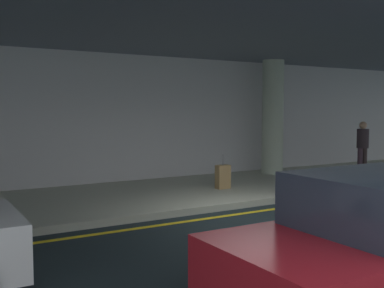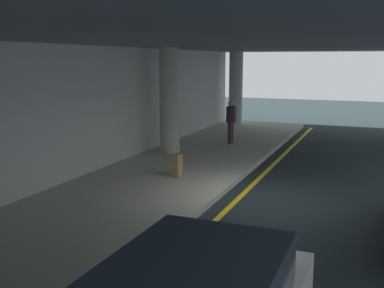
{
  "view_description": "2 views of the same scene",
  "coord_description": "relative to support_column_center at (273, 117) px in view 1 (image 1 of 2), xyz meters",
  "views": [
    {
      "loc": [
        -5.84,
        -7.21,
        2.2
      ],
      "look_at": [
        -0.24,
        2.27,
        1.39
      ],
      "focal_mm": 43.19,
      "sensor_mm": 36.0,
      "label": 1
    },
    {
      "loc": [
        -10.65,
        -2.5,
        3.4
      ],
      "look_at": [
        0.02,
        1.84,
        1.29
      ],
      "focal_mm": 43.17,
      "sensor_mm": 36.0,
      "label": 2
    }
  ],
  "objects": [
    {
      "name": "ground_plane",
      "position": [
        -4.0,
        -4.31,
        -1.97
      ],
      "size": [
        60.0,
        60.0,
        0.0
      ],
      "primitive_type": "plane",
      "color": "#1B2629"
    },
    {
      "name": "suitcase_upright_primary",
      "position": [
        -3.06,
        -1.63,
        -1.51
      ],
      "size": [
        0.36,
        0.22,
        0.9
      ],
      "rotation": [
        0.0,
        0.0,
        -0.33
      ],
      "color": "#977748",
      "rests_on": "sidewalk"
    },
    {
      "name": "support_column_center",
      "position": [
        0.0,
        0.0,
        0.0
      ],
      "size": [
        0.69,
        0.69,
        3.65
      ],
      "primitive_type": "cylinder",
      "color": "#A6B29C",
      "rests_on": "sidewalk"
    },
    {
      "name": "sidewalk",
      "position": [
        -4.0,
        -1.21,
        -1.9
      ],
      "size": [
        26.0,
        4.2,
        0.15
      ],
      "primitive_type": "cube",
      "color": "#ABAF9A",
      "rests_on": "ground"
    },
    {
      "name": "lane_stripe_yellow",
      "position": [
        -4.0,
        -3.73,
        -1.97
      ],
      "size": [
        26.0,
        0.14,
        0.01
      ],
      "primitive_type": "cube",
      "color": "yellow",
      "rests_on": "ground"
    },
    {
      "name": "traveler_with_luggage",
      "position": [
        2.57,
        -1.46,
        -0.86
      ],
      "size": [
        0.38,
        0.38,
        1.68
      ],
      "rotation": [
        0.0,
        0.0,
        5.68
      ],
      "color": "#3C2934",
      "rests_on": "sidewalk"
    },
    {
      "name": "ceiling_overhang",
      "position": [
        -4.0,
        -1.71,
        1.97
      ],
      "size": [
        28.0,
        13.2,
        0.3
      ],
      "primitive_type": "cube",
      "color": "slate",
      "rests_on": "support_column_far_left"
    },
    {
      "name": "terminal_back_wall",
      "position": [
        -4.0,
        1.04,
        -0.07
      ],
      "size": [
        26.0,
        0.3,
        3.8
      ],
      "primitive_type": "cube",
      "color": "#BABBBB",
      "rests_on": "ground"
    }
  ]
}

